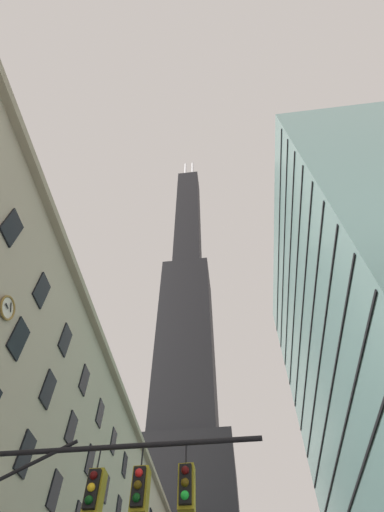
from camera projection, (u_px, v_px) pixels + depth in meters
name	position (u px, v px, depth m)	size (l,w,h in m)	color
dark_skyscraper	(186.00, 384.00, 102.31)	(22.74, 22.74, 212.67)	black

